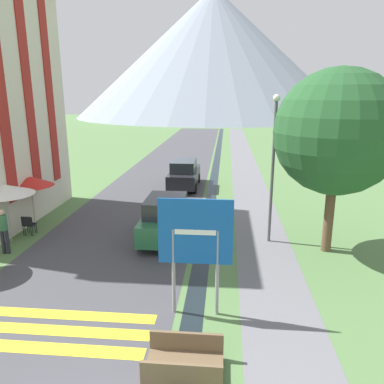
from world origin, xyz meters
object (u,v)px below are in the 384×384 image
Objects in this scene: parked_car_far at (184,174)px; tree_by_path at (337,132)px; parked_car_near at (166,218)px; cafe_umbrella_rear_red at (31,181)px; footbridge at (184,364)px; streetlamp at (273,159)px; cafe_chair_far_left at (29,224)px; cafe_chair_far_right at (28,223)px; person_standing_terrace at (3,228)px; road_sign at (195,241)px; cafe_umbrella_middle_white at (5,190)px.

tree_by_path is at bearing -55.13° from parked_car_far.
parked_car_near is 6.61m from cafe_umbrella_rear_red.
tree_by_path reaches higher than footbridge.
cafe_chair_far_left is at bearing -178.41° from streetlamp.
footbridge is at bearing -33.90° from cafe_chair_far_right.
parked_car_far is 0.77× the size of streetlamp.
footbridge is 0.97× the size of person_standing_terrace.
tree_by_path is (12.38, -0.53, 4.05)m from cafe_chair_far_right.
road_sign is 9.34m from cafe_chair_far_left.
road_sign is 0.82× the size of parked_car_near.
footbridge is 2.00× the size of cafe_chair_far_right.
cafe_umbrella_middle_white is 10.74m from streetlamp.
streetlamp is at bearing 12.12° from person_standing_terrace.
cafe_umbrella_rear_red is at bearing 140.69° from road_sign.
cafe_chair_far_left is 10.59m from streetlamp.
cafe_umbrella_rear_red is (-0.48, 1.37, 1.54)m from cafe_chair_far_left.
streetlamp is (10.63, 0.97, 1.24)m from cafe_umbrella_middle_white.
parked_car_near is at bearing 101.69° from footbridge.
cafe_chair_far_left is at bearing 91.66° from person_standing_terrace.
tree_by_path reaches higher than cafe_umbrella_middle_white.
streetlamp reaches higher than cafe_chair_far_left.
cafe_umbrella_middle_white is 1.06× the size of cafe_umbrella_rear_red.
streetlamp is at bearing -62.73° from parked_car_far.
person_standing_terrace is 12.81m from tree_by_path.
cafe_chair_far_left is 0.49× the size of person_standing_terrace.
parked_car_far is at bearing 41.74° from cafe_chair_far_left.
cafe_chair_far_right is 0.14× the size of streetlamp.
cafe_umbrella_middle_white is 1.37× the size of person_standing_terrace.
cafe_chair_far_left is (-7.52, 7.55, 0.29)m from footbridge.
cafe_umbrella_middle_white is (-8.02, 4.54, 0.04)m from road_sign.
parked_car_near is at bearing -10.48° from cafe_umbrella_rear_red.
footbridge is 0.75× the size of cafe_umbrella_rear_red.
cafe_chair_far_left is (-5.68, -9.00, -0.40)m from parked_car_far.
cafe_chair_far_right is at bearing 177.53° from tree_by_path.
cafe_chair_far_right is at bearing -178.71° from streetlamp.
footbridge is 8.87m from streetlamp.
streetlamp reaches higher than person_standing_terrace.
cafe_umbrella_middle_white is at bearing -89.24° from cafe_umbrella_rear_red.
footbridge is 0.71× the size of cafe_umbrella_middle_white.
parked_car_far is 5.35× the size of cafe_chair_far_right.
cafe_chair_far_right is 0.12× the size of tree_by_path.
cafe_umbrella_rear_red reaches higher than cafe_chair_far_right.
cafe_umbrella_rear_red is 1.30× the size of person_standing_terrace.
streetlamp is at bearing 5.20° from cafe_umbrella_middle_white.
streetlamp is at bearing 12.31° from cafe_chair_far_right.
parked_car_near reaches higher than person_standing_terrace.
cafe_chair_far_right is (-0.10, 0.05, 0.00)m from cafe_chair_far_left.
cafe_umbrella_rear_red is at bearing 117.20° from cafe_chair_far_right.
parked_car_near is 5.93m from cafe_chair_far_left.
parked_car_near is 4.77× the size of cafe_chair_far_left.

